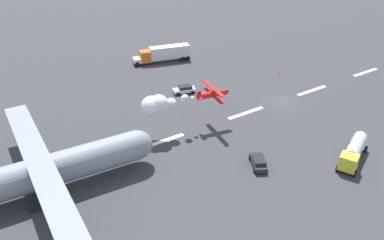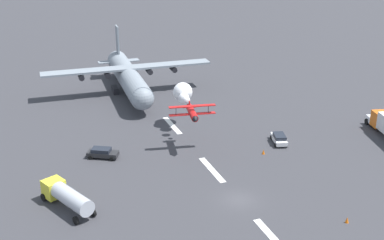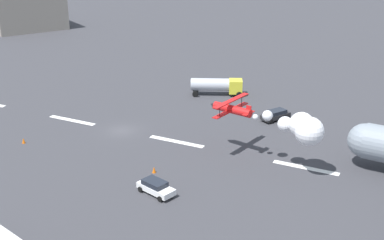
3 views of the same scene
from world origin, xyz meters
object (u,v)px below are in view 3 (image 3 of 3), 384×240
object	(u,v)px
stunt_biplane_red	(296,126)
followme_car_yellow	(156,187)
airport_staff_sedan	(276,115)
traffic_cone_near	(24,141)
traffic_cone_far	(154,170)
fuel_tanker_truck	(217,85)

from	to	relation	value
stunt_biplane_red	followme_car_yellow	distance (m)	17.39
followme_car_yellow	airport_staff_sedan	world-z (taller)	same
traffic_cone_near	traffic_cone_far	bearing A→B (deg)	0.98
stunt_biplane_red	airport_staff_sedan	world-z (taller)	stunt_biplane_red
fuel_tanker_truck	traffic_cone_far	bearing A→B (deg)	-80.19
airport_staff_sedan	traffic_cone_near	distance (m)	35.88
stunt_biplane_red	fuel_tanker_truck	size ratio (longest dim) A/B	1.71
stunt_biplane_red	airport_staff_sedan	size ratio (longest dim) A/B	3.13
airport_staff_sedan	followme_car_yellow	bearing A→B (deg)	-99.74
stunt_biplane_red	traffic_cone_far	size ratio (longest dim) A/B	20.31
fuel_tanker_truck	traffic_cone_near	size ratio (longest dim) A/B	11.84
fuel_tanker_truck	traffic_cone_far	xyz separation A→B (m)	(5.15, -29.79, -1.36)
traffic_cone_near	airport_staff_sedan	bearing A→B (deg)	40.53
fuel_tanker_truck	airport_staff_sedan	world-z (taller)	fuel_tanker_truck
airport_staff_sedan	stunt_biplane_red	bearing A→B (deg)	-65.31
followme_car_yellow	traffic_cone_near	size ratio (longest dim) A/B	6.32
stunt_biplane_red	followme_car_yellow	bearing A→B (deg)	-134.76
stunt_biplane_red	followme_car_yellow	size ratio (longest dim) A/B	3.21
airport_staff_sedan	traffic_cone_far	distance (m)	24.13
stunt_biplane_red	traffic_cone_far	bearing A→B (deg)	-152.19
airport_staff_sedan	traffic_cone_far	bearing A→B (deg)	-107.79
followme_car_yellow	traffic_cone_near	world-z (taller)	followme_car_yellow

